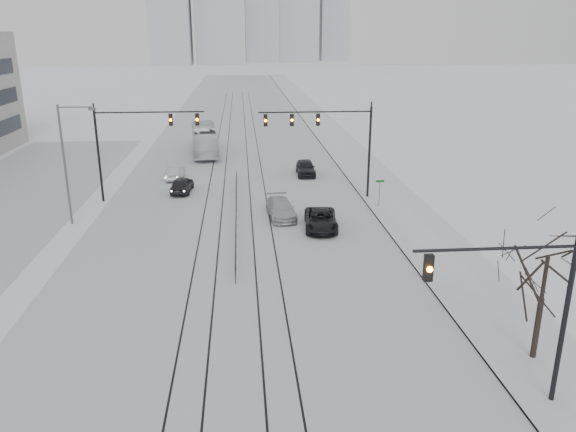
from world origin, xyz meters
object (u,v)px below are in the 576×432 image
object	(u,v)px
sedan_sb_inner	(182,185)
sedan_nb_front	(321,220)
box_truck	(204,140)
bare_tree	(546,267)
sedan_nb_far	(306,168)
sedan_nb_right	(281,209)
traffic_mast_near	(526,299)
sedan_sb_outer	(175,173)

from	to	relation	value
sedan_sb_inner	sedan_nb_front	size ratio (longest dim) A/B	0.84
sedan_nb_front	box_truck	xyz separation A→B (m)	(-10.10, 28.42, 0.97)
sedan_sb_inner	sedan_nb_front	world-z (taller)	sedan_sb_inner
bare_tree	sedan_nb_far	world-z (taller)	bare_tree
sedan_nb_far	bare_tree	bearing A→B (deg)	-78.53
bare_tree	sedan_nb_far	distance (m)	35.57
sedan_nb_right	bare_tree	bearing A→B (deg)	-70.54
traffic_mast_near	sedan_nb_far	size ratio (longest dim) A/B	1.54
traffic_mast_near	sedan_sb_inner	world-z (taller)	traffic_mast_near
sedan_nb_right	sedan_nb_far	bearing A→B (deg)	70.42
bare_tree	sedan_nb_far	bearing A→B (deg)	100.04
sedan_nb_front	sedan_nb_far	world-z (taller)	sedan_nb_far
bare_tree	box_truck	xyz separation A→B (m)	(-17.04, 46.62, -2.82)
sedan_sb_inner	traffic_mast_near	bearing A→B (deg)	120.51
sedan_nb_far	box_truck	xyz separation A→B (m)	(-10.88, 11.79, 0.89)
sedan_nb_front	sedan_nb_far	xyz separation A→B (m)	(0.78, 16.63, 0.07)
sedan_nb_right	box_truck	distance (m)	26.50
sedan_sb_outer	box_truck	bearing A→B (deg)	-95.47
sedan_sb_outer	box_truck	distance (m)	12.69
bare_tree	sedan_sb_inner	bearing A→B (deg)	121.81
sedan_nb_right	box_truck	size ratio (longest dim) A/B	0.41
traffic_mast_near	sedan_sb_inner	bearing A→B (deg)	116.01
sedan_sb_inner	sedan_nb_front	xyz separation A→B (m)	(11.21, -11.05, -0.02)
sedan_sb_outer	sedan_nb_front	distance (m)	20.17
traffic_mast_near	sedan_nb_far	xyz separation A→B (m)	(-3.75, 37.84, -3.79)
sedan_sb_outer	sedan_nb_front	world-z (taller)	sedan_nb_front
sedan_nb_front	box_truck	bearing A→B (deg)	114.54
box_truck	traffic_mast_near	bearing A→B (deg)	101.51
sedan_nb_front	sedan_sb_inner	bearing A→B (deg)	140.36
bare_tree	sedan_sb_outer	world-z (taller)	bare_tree
sedan_sb_inner	sedan_sb_outer	bearing A→B (deg)	-72.66
sedan_sb_inner	sedan_sb_outer	world-z (taller)	sedan_sb_inner
sedan_nb_far	traffic_mast_near	bearing A→B (deg)	-82.90
bare_tree	sedan_nb_right	xyz separation A→B (m)	(-9.69, 21.18, -3.78)
traffic_mast_near	bare_tree	world-z (taller)	traffic_mast_near
sedan_sb_inner	sedan_nb_right	distance (m)	11.70
bare_tree	box_truck	bearing A→B (deg)	110.08
bare_tree	sedan_sb_outer	distance (m)	39.42
traffic_mast_near	sedan_sb_inner	size ratio (longest dim) A/B	1.64
sedan_nb_right	sedan_nb_far	world-z (taller)	sedan_nb_far
sedan_nb_right	box_truck	world-z (taller)	box_truck
traffic_mast_near	sedan_nb_front	world-z (taller)	traffic_mast_near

